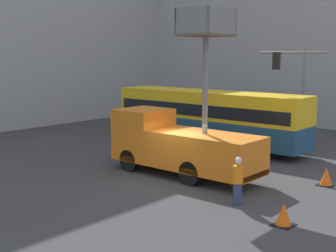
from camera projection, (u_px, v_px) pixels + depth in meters
name	position (u px, v px, depth m)	size (l,w,h in m)	color
ground_plane	(174.00, 181.00, 20.28)	(120.00, 120.00, 0.00)	#38383A
building_backdrop_side	(292.00, 21.00, 40.36)	(10.00, 28.00, 16.56)	#9E9EA3
utility_truck	(180.00, 141.00, 21.11)	(2.29, 7.29, 7.35)	orange
city_bus	(208.00, 114.00, 27.77)	(2.52, 12.33, 3.29)	navy
traffic_light_pole	(294.00, 80.00, 26.62)	(4.23, 3.97, 5.85)	slate
road_worker_near_truck	(238.00, 181.00, 17.02)	(0.38, 0.38, 1.79)	navy
road_worker_directing	(187.00, 143.00, 24.29)	(0.38, 0.38, 1.77)	navy
traffic_cone_near_truck	(284.00, 215.00, 15.04)	(0.65, 0.65, 0.75)	black
traffic_cone_mid_road	(326.00, 177.00, 19.61)	(0.66, 0.66, 0.76)	black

